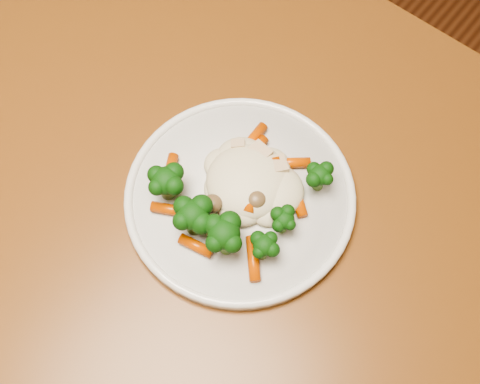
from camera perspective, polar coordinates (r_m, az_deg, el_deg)
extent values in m
plane|color=#603116|center=(1.43, -14.17, -14.45)|extent=(3.00, 3.00, 0.00)
cube|color=brown|center=(0.69, -2.02, -2.64)|extent=(1.16, 0.79, 0.04)
cube|color=brown|center=(1.34, -9.34, 14.00)|extent=(0.06, 0.06, 0.71)
cylinder|color=silver|center=(0.67, 0.00, -0.51)|extent=(0.26, 0.26, 0.01)
ellipsoid|color=beige|center=(0.65, 0.83, 1.44)|extent=(0.11, 0.10, 0.04)
ellipsoid|color=black|center=(0.65, -6.90, 0.55)|extent=(0.05, 0.05, 0.05)
ellipsoid|color=black|center=(0.63, -4.42, -2.67)|extent=(0.05, 0.05, 0.05)
ellipsoid|color=black|center=(0.62, -1.50, -4.47)|extent=(0.05, 0.05, 0.05)
ellipsoid|color=black|center=(0.62, 2.29, -5.37)|extent=(0.04, 0.04, 0.03)
ellipsoid|color=black|center=(0.64, 4.16, -2.95)|extent=(0.03, 0.03, 0.03)
ellipsoid|color=black|center=(0.66, 7.48, 1.22)|extent=(0.04, 0.04, 0.03)
cylinder|color=#D25004|center=(0.69, 1.01, 4.80)|extent=(0.02, 0.05, 0.01)
cylinder|color=#D25004|center=(0.67, 2.77, 2.16)|extent=(0.03, 0.04, 0.01)
cylinder|color=#D25004|center=(0.66, 5.45, -0.51)|extent=(0.04, 0.04, 0.01)
cylinder|color=#D25004|center=(0.68, -6.70, 1.86)|extent=(0.03, 0.05, 0.01)
cylinder|color=#D25004|center=(0.66, -6.63, -1.66)|extent=(0.04, 0.03, 0.01)
cylinder|color=#D25004|center=(0.64, -4.21, -5.10)|extent=(0.04, 0.02, 0.01)
cylinder|color=#D25004|center=(0.63, 1.26, -6.35)|extent=(0.04, 0.04, 0.01)
cylinder|color=#D25004|center=(0.65, 1.24, -0.16)|extent=(0.03, 0.05, 0.01)
cylinder|color=#D25004|center=(0.66, 1.85, 2.72)|extent=(0.04, 0.04, 0.01)
cylinder|color=#D25004|center=(0.69, 1.33, 3.91)|extent=(0.01, 0.04, 0.01)
cylinder|color=#D25004|center=(0.68, 4.84, 2.77)|extent=(0.04, 0.04, 0.01)
ellipsoid|color=brown|center=(0.65, 1.33, 0.32)|extent=(0.02, 0.02, 0.02)
ellipsoid|color=brown|center=(0.64, 1.54, -0.64)|extent=(0.02, 0.02, 0.02)
ellipsoid|color=brown|center=(0.65, -0.80, 1.60)|extent=(0.02, 0.02, 0.01)
ellipsoid|color=brown|center=(0.64, -2.64, -1.09)|extent=(0.02, 0.02, 0.01)
cube|color=#CCB088|center=(0.66, 1.63, 2.78)|extent=(0.03, 0.02, 0.01)
cube|color=#CCB088|center=(0.66, 3.72, 2.52)|extent=(0.03, 0.03, 0.01)
cube|color=#CCB088|center=(0.68, -0.18, 4.50)|extent=(0.02, 0.02, 0.01)
cube|color=#CCB088|center=(0.67, 1.97, 3.75)|extent=(0.03, 0.02, 0.01)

